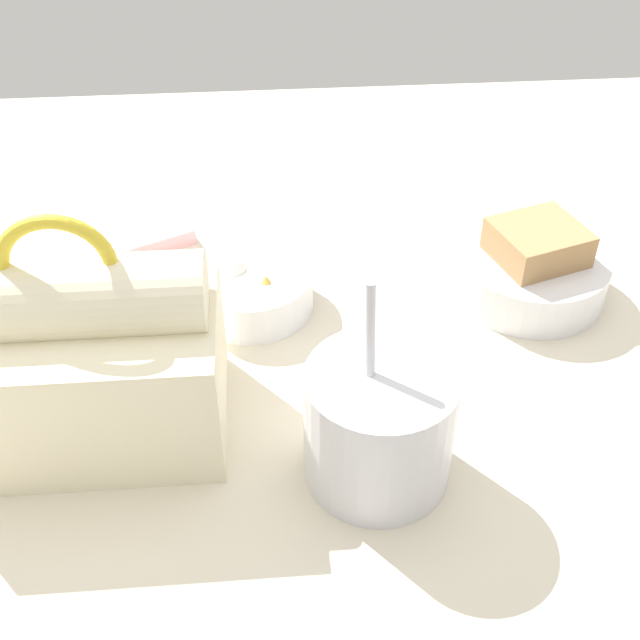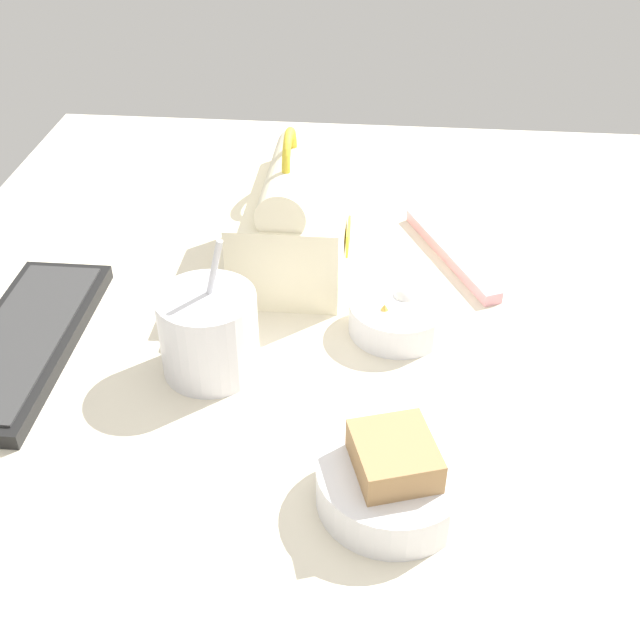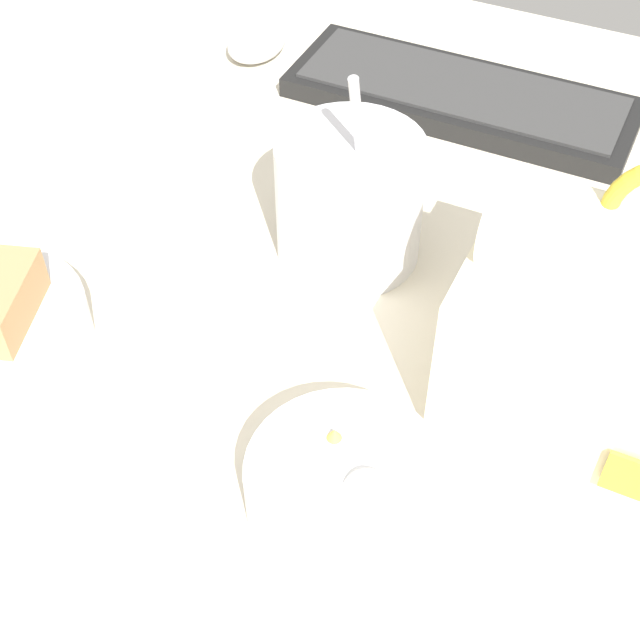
{
  "view_description": "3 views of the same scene",
  "coord_description": "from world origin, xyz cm",
  "px_view_note": "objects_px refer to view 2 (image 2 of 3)",
  "views": [
    {
      "loc": [
        7.8,
        51.84,
        48.65
      ],
      "look_at": [
        3.78,
        1.78,
        7.0
      ],
      "focal_mm": 45.0,
      "sensor_mm": 36.0,
      "label": 1
    },
    {
      "loc": [
        -66.64,
        -4.68,
        59.35
      ],
      "look_at": [
        3.78,
        1.78,
        7.0
      ],
      "focal_mm": 45.0,
      "sensor_mm": 36.0,
      "label": 2
    },
    {
      "loc": [
        20.17,
        -32.66,
        47.65
      ],
      "look_at": [
        3.78,
        1.78,
        7.0
      ],
      "focal_mm": 50.0,
      "sensor_mm": 36.0,
      "label": 3
    }
  ],
  "objects_px": {
    "lunch_bag": "(291,221)",
    "bento_bowl_snacks": "(397,315)",
    "soup_cup": "(209,332)",
    "chopstick_case": "(451,253)",
    "bento_bowl_sandwich": "(392,479)",
    "keyboard": "(24,342)"
  },
  "relations": [
    {
      "from": "keyboard",
      "to": "bento_bowl_sandwich",
      "type": "distance_m",
      "value": 0.46
    },
    {
      "from": "chopstick_case",
      "to": "bento_bowl_sandwich",
      "type": "bearing_deg",
      "value": 170.52
    },
    {
      "from": "keyboard",
      "to": "soup_cup",
      "type": "distance_m",
      "value": 0.22
    },
    {
      "from": "lunch_bag",
      "to": "bento_bowl_snacks",
      "type": "distance_m",
      "value": 0.19
    },
    {
      "from": "keyboard",
      "to": "bento_bowl_sandwich",
      "type": "height_order",
      "value": "bento_bowl_sandwich"
    },
    {
      "from": "soup_cup",
      "to": "chopstick_case",
      "type": "xyz_separation_m",
      "value": [
        0.25,
        -0.27,
        -0.04
      ]
    },
    {
      "from": "lunch_bag",
      "to": "bento_bowl_snacks",
      "type": "height_order",
      "value": "lunch_bag"
    },
    {
      "from": "keyboard",
      "to": "lunch_bag",
      "type": "bearing_deg",
      "value": -54.83
    },
    {
      "from": "lunch_bag",
      "to": "bento_bowl_snacks",
      "type": "bearing_deg",
      "value": -131.65
    },
    {
      "from": "soup_cup",
      "to": "chopstick_case",
      "type": "distance_m",
      "value": 0.38
    },
    {
      "from": "lunch_bag",
      "to": "chopstick_case",
      "type": "relative_size",
      "value": 0.93
    },
    {
      "from": "chopstick_case",
      "to": "bento_bowl_snacks",
      "type": "bearing_deg",
      "value": 157.06
    },
    {
      "from": "soup_cup",
      "to": "bento_bowl_snacks",
      "type": "xyz_separation_m",
      "value": [
        0.09,
        -0.2,
        -0.03
      ]
    },
    {
      "from": "lunch_bag",
      "to": "soup_cup",
      "type": "xyz_separation_m",
      "value": [
        -0.21,
        0.06,
        -0.02
      ]
    },
    {
      "from": "keyboard",
      "to": "bento_bowl_sandwich",
      "type": "relative_size",
      "value": 2.24
    },
    {
      "from": "lunch_bag",
      "to": "bento_bowl_sandwich",
      "type": "relative_size",
      "value": 1.47
    },
    {
      "from": "soup_cup",
      "to": "bento_bowl_sandwich",
      "type": "bearing_deg",
      "value": -130.49
    },
    {
      "from": "keyboard",
      "to": "lunch_bag",
      "type": "height_order",
      "value": "lunch_bag"
    },
    {
      "from": "soup_cup",
      "to": "bento_bowl_snacks",
      "type": "height_order",
      "value": "soup_cup"
    },
    {
      "from": "keyboard",
      "to": "lunch_bag",
      "type": "relative_size",
      "value": 1.53
    },
    {
      "from": "bento_bowl_snacks",
      "to": "chopstick_case",
      "type": "height_order",
      "value": "bento_bowl_snacks"
    },
    {
      "from": "lunch_bag",
      "to": "soup_cup",
      "type": "relative_size",
      "value": 1.26
    }
  ]
}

